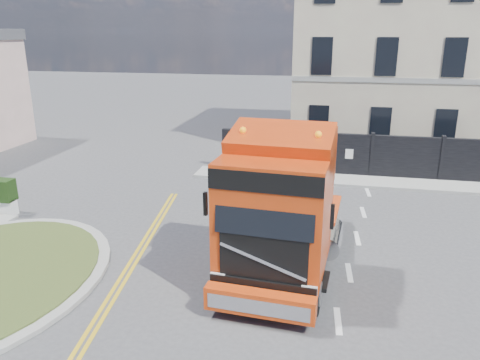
# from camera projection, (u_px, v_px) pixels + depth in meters

# --- Properties ---
(ground) EXTENTS (120.00, 120.00, 0.00)m
(ground) POSITION_uv_depth(u_px,v_px,m) (248.00, 256.00, 14.05)
(ground) COLOR #424244
(ground) RESTS_ON ground
(hoarding_fence) EXTENTS (18.80, 0.25, 2.00)m
(hoarding_fence) POSITION_uv_depth(u_px,v_px,m) (430.00, 159.00, 20.86)
(hoarding_fence) COLOR black
(hoarding_fence) RESTS_ON ground
(georgian_building) EXTENTS (12.30, 10.30, 12.80)m
(georgian_building) POSITION_uv_depth(u_px,v_px,m) (407.00, 44.00, 26.51)
(georgian_building) COLOR beige
(georgian_building) RESTS_ON ground
(pavement_far) EXTENTS (20.00, 1.60, 0.12)m
(pavement_far) POSITION_uv_depth(u_px,v_px,m) (418.00, 185.00, 20.41)
(pavement_far) COLOR gray
(pavement_far) RESTS_ON ground
(truck) EXTENTS (3.02, 7.03, 4.11)m
(truck) POSITION_uv_depth(u_px,v_px,m) (281.00, 215.00, 12.33)
(truck) COLOR black
(truck) RESTS_ON ground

